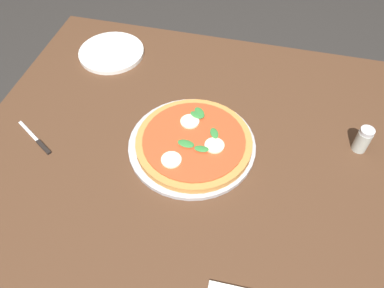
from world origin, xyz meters
TOP-DOWN VIEW (x-y plane):
  - ground_plane at (0.00, 0.00)m, footprint 6.00×6.00m
  - dining_table at (0.00, 0.00)m, footprint 1.15×1.03m
  - serving_tray at (0.02, 0.01)m, footprint 0.34×0.34m
  - pizza at (0.03, 0.01)m, footprint 0.31×0.31m
  - plate_white at (-0.34, 0.34)m, footprint 0.22×0.22m
  - knife at (-0.39, -0.07)m, footprint 0.14×0.09m
  - pepper_shaker at (0.46, 0.11)m, footprint 0.04×0.04m

SIDE VIEW (x-z plane):
  - ground_plane at x=0.00m, z-range 0.00..0.00m
  - dining_table at x=0.00m, z-range 0.26..0.97m
  - knife at x=-0.39m, z-range 0.71..0.72m
  - serving_tray at x=0.02m, z-range 0.71..0.72m
  - plate_white at x=-0.34m, z-range 0.71..0.72m
  - pizza at x=0.03m, z-range 0.72..0.75m
  - pepper_shaker at x=0.46m, z-range 0.71..0.79m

